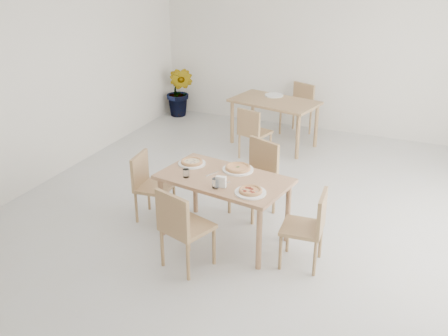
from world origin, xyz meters
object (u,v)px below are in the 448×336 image
at_px(chair_west, 149,182).
at_px(chair_back_n, 299,105).
at_px(pizza_pepperoni, 250,190).
at_px(tumbler_b, 186,173).
at_px(tumbler_a, 216,183).
at_px(chair_back_s, 252,130).
at_px(plate_margherita, 238,169).
at_px(napkin_holder, 221,182).
at_px(plate_mushroom, 192,163).
at_px(chair_north, 257,172).
at_px(second_table, 274,106).
at_px(chair_east, 310,224).
at_px(pizza_margherita, 238,168).
at_px(potted_plant, 180,92).
at_px(pizza_mushroom, 192,162).
at_px(plate_pepperoni, 250,192).
at_px(main_table, 224,185).
at_px(plate_empty, 274,95).
at_px(chair_south, 181,224).

distance_m(chair_west, chair_back_n, 3.72).
relative_size(pizza_pepperoni, tumbler_b, 2.88).
bearing_deg(tumbler_a, chair_back_s, 102.24).
bearing_deg(plate_margherita, napkin_holder, -88.93).
height_order(plate_mushroom, napkin_holder, napkin_holder).
bearing_deg(pizza_pepperoni, chair_back_n, 98.85).
xyz_separation_m(chair_north, second_table, (-0.54, 2.26, 0.13)).
bearing_deg(napkin_holder, chair_back_n, 86.49).
bearing_deg(tumbler_b, chair_east, 0.39).
bearing_deg(pizza_margherita, potted_plant, 126.59).
height_order(pizza_mushroom, chair_back_s, chair_back_s).
xyz_separation_m(pizza_margherita, tumbler_a, (-0.04, -0.50, 0.02)).
relative_size(pizza_mushroom, tumbler_a, 2.84).
bearing_deg(chair_west, second_table, -17.20).
bearing_deg(pizza_margherita, pizza_mushroom, -174.55).
height_order(pizza_pepperoni, tumbler_b, tumbler_b).
distance_m(chair_back_s, chair_back_n, 1.46).
bearing_deg(chair_west, chair_east, -102.34).
xyz_separation_m(plate_pepperoni, pizza_pepperoni, (0.00, -0.00, 0.02)).
height_order(pizza_pepperoni, potted_plant, potted_plant).
bearing_deg(main_table, potted_plant, 133.26).
relative_size(pizza_margherita, second_table, 0.23).
bearing_deg(tumbler_a, plate_margherita, 85.14).
distance_m(chair_north, potted_plant, 4.00).
distance_m(chair_west, tumbler_a, 1.14).
bearing_deg(chair_back_s, tumbler_a, 117.39).
distance_m(chair_west, tumbler_b, 0.75).
xyz_separation_m(tumbler_b, plate_empty, (-0.15, 3.42, -0.04)).
distance_m(napkin_holder, plate_empty, 3.56).
xyz_separation_m(chair_west, potted_plant, (-1.52, 3.66, 0.01)).
xyz_separation_m(chair_south, plate_pepperoni, (0.55, 0.48, 0.25)).
bearing_deg(main_table, napkin_holder, -64.12).
xyz_separation_m(chair_west, tumbler_b, (0.64, -0.24, 0.33)).
bearing_deg(second_table, plate_pepperoni, -64.07).
xyz_separation_m(tumbler_b, second_table, (-0.05, 3.16, -0.14)).
bearing_deg(pizza_pepperoni, tumbler_a, -176.92).
relative_size(pizza_margherita, napkin_holder, 2.64).
bearing_deg(main_table, pizza_pepperoni, -22.63).
bearing_deg(plate_mushroom, chair_south, -69.75).
relative_size(pizza_mushroom, chair_back_n, 0.34).
distance_m(main_table, plate_margherita, 0.26).
bearing_deg(chair_west, pizza_mushroom, -85.21).
height_order(main_table, tumbler_b, tumbler_b).
height_order(chair_east, tumbler_a, tumbler_a).
height_order(chair_west, pizza_margherita, chair_west).
bearing_deg(chair_north, pizza_mushroom, -114.70).
distance_m(plate_mushroom, tumbler_b, 0.36).
bearing_deg(chair_south, tumbler_a, -92.16).
bearing_deg(plate_empty, plate_pepperoni, -75.22).
xyz_separation_m(plate_margherita, tumbler_b, (-0.44, -0.39, 0.04)).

